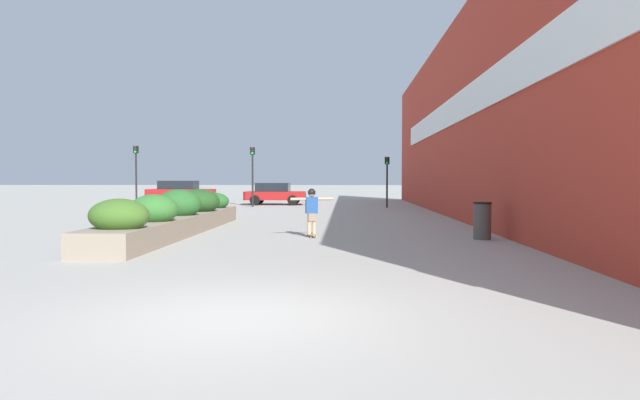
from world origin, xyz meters
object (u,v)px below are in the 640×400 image
at_px(traffic_light_right, 387,173).
at_px(traffic_light_far_left, 136,166).
at_px(trash_bin, 482,221).
at_px(skateboard, 312,235).
at_px(car_center_left, 275,193).
at_px(car_leftmost, 180,192).
at_px(skateboarder, 312,207).
at_px(traffic_light_left, 252,167).

xyz_separation_m(traffic_light_right, traffic_light_far_left, (-15.53, 0.43, 0.44)).
bearing_deg(trash_bin, skateboard, 175.59).
xyz_separation_m(skateboard, car_center_left, (-3.73, 21.03, 0.70)).
bearing_deg(traffic_light_right, car_leftmost, 161.23).
bearing_deg(skateboarder, car_center_left, 85.60).
bearing_deg(traffic_light_left, trash_bin, -62.43).
height_order(car_center_left, traffic_light_left, traffic_light_left).
relative_size(trash_bin, traffic_light_far_left, 0.28).
xyz_separation_m(skateboard, trash_bin, (4.94, -0.38, 0.47)).
bearing_deg(traffic_light_far_left, traffic_light_left, 1.42).
xyz_separation_m(skateboard, traffic_light_right, (3.51, 17.58, 2.05)).
distance_m(trash_bin, traffic_light_right, 18.08).
height_order(car_leftmost, traffic_light_far_left, traffic_light_far_left).
bearing_deg(traffic_light_left, traffic_light_right, -4.20).
bearing_deg(car_leftmost, trash_bin, 34.21).
relative_size(trash_bin, car_center_left, 0.27).
distance_m(traffic_light_left, traffic_light_far_left, 7.27).
distance_m(car_center_left, traffic_light_right, 8.14).
bearing_deg(car_center_left, trash_bin, 22.04).
bearing_deg(traffic_light_far_left, trash_bin, -47.31).
distance_m(trash_bin, car_center_left, 23.10).
relative_size(car_center_left, traffic_light_left, 1.08).
bearing_deg(skateboard, trash_bin, -18.87).
bearing_deg(car_leftmost, car_center_left, 79.09).
relative_size(skateboard, trash_bin, 0.72).
bearing_deg(traffic_light_far_left, skateboarder, -56.28).
relative_size(car_leftmost, traffic_light_left, 1.22).
bearing_deg(traffic_light_far_left, car_center_left, 20.08).
bearing_deg(car_center_left, car_leftmost, -100.91).
bearing_deg(skateboard, skateboarder, -14.46).
xyz_separation_m(traffic_light_left, traffic_light_right, (8.26, -0.61, -0.38)).
height_order(skateboard, car_leftmost, car_leftmost).
xyz_separation_m(skateboarder, traffic_light_left, (-4.75, 18.18, 1.58)).
relative_size(skateboarder, traffic_light_far_left, 0.36).
bearing_deg(traffic_light_left, car_center_left, 70.32).
bearing_deg(traffic_light_far_left, skateboard, -56.28).
xyz_separation_m(car_leftmost, car_center_left, (6.77, -1.31, -0.06)).
relative_size(traffic_light_right, traffic_light_far_left, 0.81).
bearing_deg(skateboard, car_leftmost, 100.73).
relative_size(skateboard, skateboarder, 0.57).
relative_size(traffic_light_left, traffic_light_far_left, 0.98).
distance_m(car_leftmost, car_center_left, 6.90).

